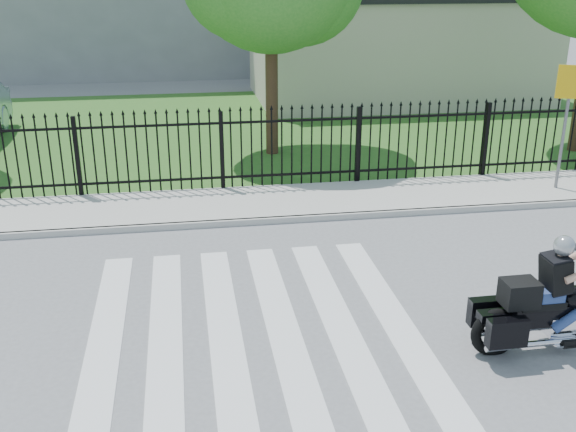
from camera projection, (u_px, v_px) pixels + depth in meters
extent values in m
plane|color=slate|center=(254.00, 332.00, 9.22)|extent=(120.00, 120.00, 0.00)
cube|color=#ADAAA3|center=(227.00, 205.00, 13.81)|extent=(40.00, 2.00, 0.12)
cube|color=#ADAAA3|center=(231.00, 223.00, 12.89)|extent=(40.00, 0.12, 0.12)
cube|color=#2C6221|center=(209.00, 129.00, 20.29)|extent=(40.00, 12.00, 0.02)
cube|color=black|center=(223.00, 177.00, 14.63)|extent=(26.00, 0.04, 0.05)
cube|color=black|center=(221.00, 123.00, 14.21)|extent=(26.00, 0.04, 0.05)
cylinder|color=#382316|center=(272.00, 74.00, 17.01)|extent=(0.32, 0.32, 4.16)
cube|color=#BEB29E|center=(395.00, 49.00, 24.41)|extent=(10.00, 6.00, 3.50)
torus|color=black|center=(496.00, 332.00, 8.62)|extent=(0.67, 0.14, 0.67)
cube|color=black|center=(551.00, 314.00, 8.66)|extent=(1.20, 0.23, 0.28)
cube|color=black|center=(539.00, 303.00, 8.57)|extent=(0.60, 0.30, 0.09)
cube|color=silver|center=(559.00, 323.00, 8.74)|extent=(0.37, 0.28, 0.28)
cube|color=black|center=(519.00, 293.00, 8.46)|extent=(0.44, 0.35, 0.33)
cube|color=navy|center=(549.00, 294.00, 8.55)|extent=(0.32, 0.28, 0.17)
sphere|color=#999DA0|center=(564.00, 246.00, 8.33)|extent=(0.27, 0.27, 0.27)
cylinder|color=slate|center=(564.00, 131.00, 14.26)|extent=(0.07, 0.07, 2.53)
cube|color=#E1AB0B|center=(572.00, 82.00, 13.88)|extent=(0.56, 0.24, 0.69)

